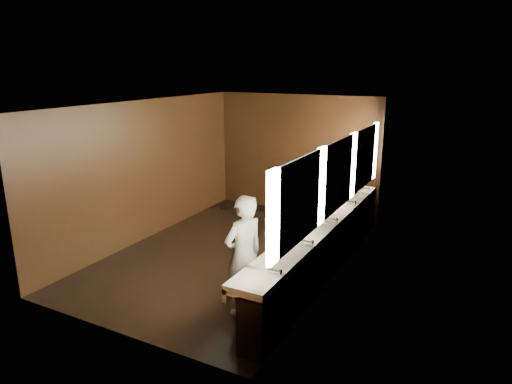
% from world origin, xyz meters
% --- Properties ---
extents(floor, '(6.00, 6.00, 0.00)m').
position_xyz_m(floor, '(0.00, 0.00, 0.00)').
color(floor, black).
rests_on(floor, ground).
extents(ceiling, '(4.00, 6.00, 0.02)m').
position_xyz_m(ceiling, '(0.00, 0.00, 2.80)').
color(ceiling, '#2D2D2B').
rests_on(ceiling, wall_back).
extents(wall_back, '(4.00, 0.02, 2.80)m').
position_xyz_m(wall_back, '(0.00, 3.00, 1.40)').
color(wall_back, black).
rests_on(wall_back, floor).
extents(wall_front, '(4.00, 0.02, 2.80)m').
position_xyz_m(wall_front, '(0.00, -3.00, 1.40)').
color(wall_front, black).
rests_on(wall_front, floor).
extents(wall_left, '(0.02, 6.00, 2.80)m').
position_xyz_m(wall_left, '(-2.00, 0.00, 1.40)').
color(wall_left, black).
rests_on(wall_left, floor).
extents(wall_right, '(0.02, 6.00, 2.80)m').
position_xyz_m(wall_right, '(2.00, 0.00, 1.40)').
color(wall_right, black).
rests_on(wall_right, floor).
extents(sink_counter, '(0.55, 5.40, 1.01)m').
position_xyz_m(sink_counter, '(1.79, 0.00, 0.50)').
color(sink_counter, black).
rests_on(sink_counter, floor).
extents(mirror_band, '(0.06, 5.03, 1.15)m').
position_xyz_m(mirror_band, '(1.98, -0.00, 1.75)').
color(mirror_band, '#FFF5CC').
rests_on(mirror_band, wall_right).
extents(person, '(0.63, 0.75, 1.76)m').
position_xyz_m(person, '(1.23, -1.76, 0.88)').
color(person, '#87A0CA').
rests_on(person, floor).
extents(trash_bin, '(0.48, 0.48, 0.62)m').
position_xyz_m(trash_bin, '(1.58, -1.42, 0.31)').
color(trash_bin, black).
rests_on(trash_bin, floor).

